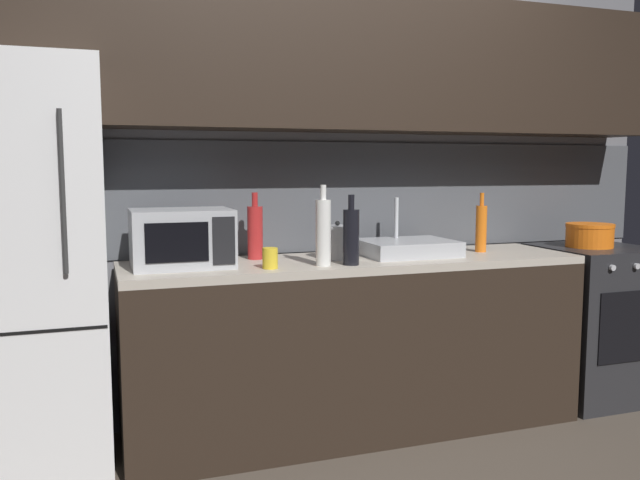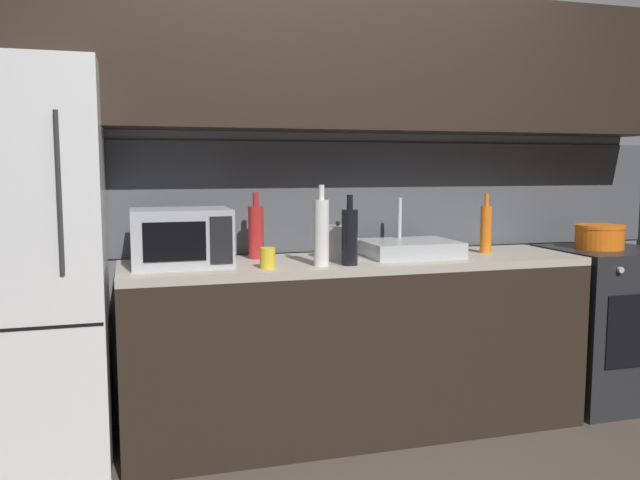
{
  "view_description": "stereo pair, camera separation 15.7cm",
  "coord_description": "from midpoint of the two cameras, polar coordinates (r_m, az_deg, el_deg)",
  "views": [
    {
      "loc": [
        -1.25,
        -2.15,
        1.37
      ],
      "look_at": [
        -0.2,
        0.9,
        1.0
      ],
      "focal_mm": 36.62,
      "sensor_mm": 36.0,
      "label": 1
    },
    {
      "loc": [
        -1.1,
        -2.19,
        1.37
      ],
      "look_at": [
        -0.2,
        0.9,
        1.0
      ],
      "focal_mm": 36.62,
      "sensor_mm": 36.0,
      "label": 2
    }
  ],
  "objects": [
    {
      "name": "refrigerator",
      "position": [
        3.13,
        -25.82,
        -2.68
      ],
      "size": [
        0.68,
        0.69,
        1.81
      ],
      "color": "white",
      "rests_on": "ground"
    },
    {
      "name": "wine_bottle_white",
      "position": [
        3.06,
        -1.18,
        0.73
      ],
      "size": [
        0.07,
        0.07,
        0.38
      ],
      "color": "silver",
      "rests_on": "counter_run"
    },
    {
      "name": "cooking_pot",
      "position": [
        4.07,
        21.48,
        0.38
      ],
      "size": [
        0.27,
        0.27,
        0.14
      ],
      "color": "orange",
      "rests_on": "oven_range"
    },
    {
      "name": "wine_bottle_red",
      "position": [
        3.31,
        -7.05,
        0.73
      ],
      "size": [
        0.08,
        0.08,
        0.34
      ],
      "color": "#A82323",
      "rests_on": "counter_run"
    },
    {
      "name": "counter_run",
      "position": [
        3.41,
        1.82,
        -9.14
      ],
      "size": [
        2.35,
        0.6,
        0.9
      ],
      "color": "black",
      "rests_on": "ground"
    },
    {
      "name": "wine_bottle_dark",
      "position": [
        3.09,
        1.29,
        0.35
      ],
      "size": [
        0.08,
        0.08,
        0.33
      ],
      "color": "black",
      "rests_on": "counter_run"
    },
    {
      "name": "mug_yellow",
      "position": [
        3.01,
        -5.88,
        -1.6
      ],
      "size": [
        0.07,
        0.07,
        0.1
      ],
      "primitive_type": "cylinder",
      "color": "gold",
      "rests_on": "counter_run"
    },
    {
      "name": "back_wall",
      "position": [
        3.57,
        0.15,
        9.37
      ],
      "size": [
        4.09,
        0.44,
        2.5
      ],
      "color": "slate",
      "rests_on": "ground"
    },
    {
      "name": "sink_basin",
      "position": [
        3.46,
        6.33,
        -0.66
      ],
      "size": [
        0.48,
        0.38,
        0.3
      ],
      "color": "#ADAFB5",
      "rests_on": "counter_run"
    },
    {
      "name": "microwave",
      "position": [
        3.12,
        -13.41,
        0.16
      ],
      "size": [
        0.46,
        0.35,
        0.27
      ],
      "color": "#A8AAAF",
      "rests_on": "counter_run"
    },
    {
      "name": "wine_bottle_orange",
      "position": [
        3.66,
        12.72,
        1.06
      ],
      "size": [
        0.06,
        0.06,
        0.32
      ],
      "color": "orange",
      "rests_on": "counter_run"
    },
    {
      "name": "kettle",
      "position": [
        3.29,
        0.19,
        -0.2
      ],
      "size": [
        0.18,
        0.15,
        0.19
      ],
      "color": "#B7BABF",
      "rests_on": "counter_run"
    },
    {
      "name": "oven_range",
      "position": [
        4.18,
        21.71,
        -6.68
      ],
      "size": [
        0.6,
        0.62,
        0.9
      ],
      "color": "#232326",
      "rests_on": "ground"
    }
  ]
}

